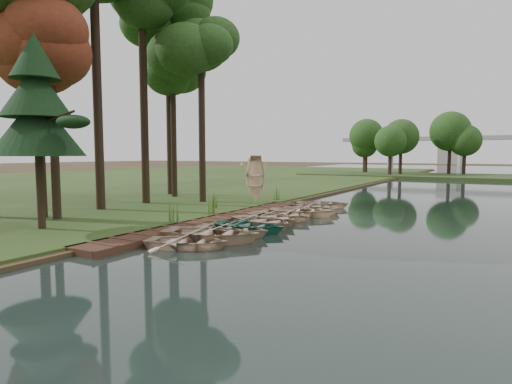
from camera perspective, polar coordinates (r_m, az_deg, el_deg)
The scene contains 28 objects.
ground at distance 20.54m, azimuth -1.69°, elevation -4.68°, with size 300.00×300.00×0.00m, color #3D2F1D.
boardwalk at distance 21.39m, azimuth -5.35°, elevation -3.91°, with size 1.60×16.00×0.30m, color #3A2216.
peninsula at distance 67.35m, azimuth 27.75°, elevation 1.75°, with size 50.00×14.00×0.45m, color #2D401C.
far_trees at distance 67.54m, azimuth 25.12°, elevation 7.12°, with size 45.60×5.60×8.80m.
bridge at distance 137.27m, azimuth 30.89°, elevation 5.89°, with size 95.90×4.00×8.60m.
building_b at distance 162.99m, azimuth 24.64°, elevation 5.54°, with size 8.00×8.00×12.00m, color #A5A5A0.
rowboat_0 at distance 15.91m, azimuth -9.18°, elevation -6.28°, with size 2.21×3.09×0.64m, color beige.
rowboat_1 at distance 16.93m, azimuth -6.04°, elevation -5.23°, with size 2.84×3.98×0.82m, color beige.
rowboat_2 at distance 18.07m, azimuth -3.31°, elevation -4.77°, with size 2.39×3.35×0.69m, color beige.
rowboat_3 at distance 18.89m, azimuth -1.06°, elevation -4.32°, with size 2.40×3.35×0.69m, color #328D74.
rowboat_4 at distance 20.14m, azimuth 0.79°, elevation -3.68°, with size 2.53×3.54×0.73m, color beige.
rowboat_5 at distance 21.37m, azimuth 2.12°, elevation -3.17°, with size 2.52×3.53×0.73m, color beige.
rowboat_6 at distance 22.42m, azimuth 3.65°, elevation -2.84°, with size 2.39×3.35×0.69m, color beige.
rowboat_7 at distance 23.68m, azimuth 6.14°, elevation -2.37°, with size 2.58×3.61×0.75m, color beige.
rowboat_8 at distance 24.88m, azimuth 7.32°, elevation -2.12°, with size 2.27×3.18×0.66m, color beige.
rowboat_9 at distance 26.08m, azimuth 8.22°, elevation -1.82°, with size 2.20×3.08×0.64m, color beige.
rowboat_10 at distance 27.66m, azimuth 8.82°, elevation -1.39°, with size 2.36×3.30×0.68m, color beige.
stored_rowboat at distance 28.81m, azimuth -0.12°, elevation -0.61°, with size 2.20×3.08×0.64m, color beige.
tree_2 at distance 23.63m, azimuth -25.78°, elevation 17.53°, with size 4.42×4.42×10.43m.
tree_3 at distance 30.19m, azimuth -15.01°, elevation 23.22°, with size 4.92×4.92×14.95m.
tree_4 at distance 29.43m, azimuth -7.33°, elevation 17.97°, with size 3.78×3.78×11.57m.
tree_5 at distance 35.97m, azimuth -11.67°, elevation 21.52°, with size 5.10×5.10×15.79m.
tree_6 at distance 33.01m, azimuth -11.06°, elevation 15.16°, with size 4.19×4.19×10.90m.
pine_tree at distance 20.41m, azimuth -27.21°, elevation 10.03°, with size 3.80×3.80×8.20m.
reeds_0 at distance 20.31m, azimuth -11.04°, elevation -2.62°, with size 0.60×0.60×0.99m, color #3F661E.
reeds_1 at distance 22.82m, azimuth -5.72°, elevation -1.76°, with size 0.60×0.60×0.95m, color #3F661E.
reeds_2 at distance 25.30m, azimuth -5.75°, elevation -1.04°, with size 0.60×0.60×0.98m, color #3F661E.
reeds_3 at distance 29.82m, azimuth 2.82°, elevation -0.17°, with size 0.60×0.60×0.90m, color #3F661E.
Camera 1 is at (10.65, -17.22, 3.50)m, focal length 30.00 mm.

